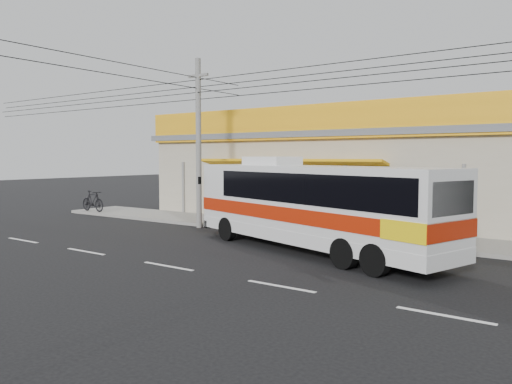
% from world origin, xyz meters
% --- Properties ---
extents(ground, '(120.00, 120.00, 0.00)m').
position_xyz_m(ground, '(0.00, 0.00, 0.00)').
color(ground, black).
rests_on(ground, ground).
extents(sidewalk, '(30.00, 3.20, 0.15)m').
position_xyz_m(sidewalk, '(0.00, 6.00, 0.07)').
color(sidewalk, slate).
rests_on(sidewalk, ground).
extents(lane_markings, '(50.00, 0.12, 0.01)m').
position_xyz_m(lane_markings, '(0.00, -2.50, 0.00)').
color(lane_markings, silver).
rests_on(lane_markings, ground).
extents(storefront_building, '(22.60, 9.20, 5.70)m').
position_xyz_m(storefront_building, '(-0.01, 11.54, 2.30)').
color(storefront_building, '#A9A089').
rests_on(storefront_building, ground).
extents(coach_bus, '(10.83, 5.44, 3.28)m').
position_xyz_m(coach_bus, '(2.55, 1.89, 1.76)').
color(coach_bus, silver).
rests_on(coach_bus, ground).
extents(motorbike_red, '(1.71, 0.81, 0.86)m').
position_xyz_m(motorbike_red, '(-3.71, 4.72, 0.58)').
color(motorbike_red, maroon).
rests_on(motorbike_red, sidewalk).
extents(motorbike_dark, '(2.01, 0.64, 1.20)m').
position_xyz_m(motorbike_dark, '(-13.50, 4.79, 0.75)').
color(motorbike_dark, black).
rests_on(motorbike_dark, sidewalk).
extents(utility_pole, '(34.00, 14.00, 7.74)m').
position_xyz_m(utility_pole, '(-4.79, 4.20, 6.38)').
color(utility_pole, slate).
rests_on(utility_pole, ground).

